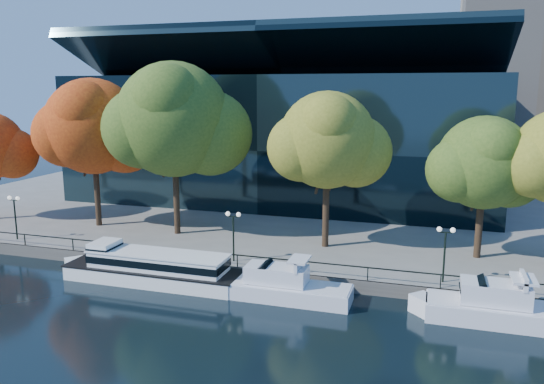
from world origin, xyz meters
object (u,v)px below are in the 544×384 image
(cruiser_far, at_px, (494,306))
(lamp_1, at_px, (233,225))
(tree_4, at_px, (486,165))
(lamp_2, at_px, (445,242))
(lamp_0, at_px, (14,207))
(tree_3, at_px, (329,142))
(tree_2, at_px, (175,122))
(tour_boat, at_px, (148,266))
(tree_1, at_px, (94,128))
(cruiser_near, at_px, (277,285))

(cruiser_far, height_order, lamp_1, lamp_1)
(tree_4, relative_size, lamp_2, 2.86)
(lamp_0, xyz_separation_m, lamp_2, (37.16, 0.00, 0.00))
(tree_3, distance_m, lamp_2, 12.90)
(cruiser_far, height_order, tree_2, tree_2)
(tour_boat, bearing_deg, lamp_0, 166.53)
(tree_3, bearing_deg, lamp_1, -136.36)
(tree_4, bearing_deg, tour_boat, -156.78)
(tour_boat, relative_size, tree_2, 0.95)
(tree_1, xyz_separation_m, lamp_0, (-4.29, -6.54, -6.75))
(cruiser_far, bearing_deg, tour_boat, 179.97)
(lamp_0, distance_m, lamp_2, 37.16)
(tree_3, bearing_deg, lamp_2, -32.28)
(tree_2, xyz_separation_m, lamp_2, (23.84, -6.06, -7.56))
(cruiser_far, relative_size, tree_1, 0.71)
(cruiser_near, height_order, cruiser_far, cruiser_far)
(tour_boat, height_order, cruiser_far, cruiser_far)
(tree_1, distance_m, lamp_1, 19.35)
(cruiser_far, xyz_separation_m, tree_4, (-0.20, 10.46, 7.57))
(tour_boat, height_order, tree_2, tree_2)
(cruiser_near, height_order, tree_3, tree_3)
(tree_1, bearing_deg, tree_4, 0.24)
(tour_boat, xyz_separation_m, tree_2, (-2.35, 9.81, 10.32))
(tree_2, relative_size, lamp_0, 3.98)
(tree_4, bearing_deg, tree_3, -177.10)
(cruiser_near, height_order, lamp_0, lamp_0)
(tour_boat, bearing_deg, cruiser_near, -1.32)
(tour_boat, height_order, tree_1, tree_1)
(tree_4, bearing_deg, tree_1, -179.76)
(cruiser_far, height_order, tree_4, tree_4)
(tree_1, relative_size, tree_4, 1.27)
(cruiser_near, distance_m, lamp_0, 26.50)
(lamp_1, bearing_deg, tree_2, 142.44)
(tree_3, distance_m, tree_4, 12.57)
(cruiser_far, bearing_deg, tree_3, 142.18)
(tour_boat, relative_size, lamp_2, 3.77)
(tree_1, bearing_deg, cruiser_near, -25.86)
(tree_1, height_order, tree_3, tree_1)
(cruiser_far, bearing_deg, lamp_2, 129.13)
(lamp_1, distance_m, lamp_2, 15.96)
(cruiser_near, distance_m, tree_3, 13.68)
(tree_2, height_order, lamp_1, tree_2)
(tree_1, distance_m, lamp_2, 34.19)
(cruiser_near, xyz_separation_m, tree_2, (-12.70, 10.05, 10.59))
(tour_boat, bearing_deg, lamp_2, 9.91)
(cruiser_far, relative_size, lamp_2, 2.55)
(lamp_0, bearing_deg, lamp_2, 0.00)
(tree_1, xyz_separation_m, tree_4, (35.74, 0.15, -2.09))
(tree_3, height_order, lamp_0, tree_3)
(tree_1, bearing_deg, tree_2, -3.05)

